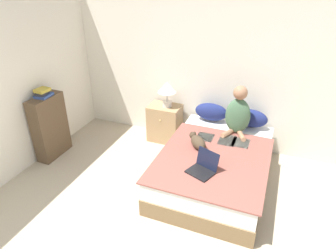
# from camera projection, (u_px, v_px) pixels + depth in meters

# --- Properties ---
(wall_back) EXTENTS (5.56, 0.05, 2.55)m
(wall_back) POSITION_uv_depth(u_px,v_px,m) (211.00, 69.00, 4.67)
(wall_back) COLOR silver
(wall_back) RESTS_ON ground_plane
(wall_side) EXTENTS (0.05, 4.40, 2.55)m
(wall_side) POSITION_uv_depth(u_px,v_px,m) (10.00, 85.00, 4.00)
(wall_side) COLOR silver
(wall_side) RESTS_ON ground_plane
(bed) EXTENTS (1.40, 2.01, 0.49)m
(bed) POSITION_uv_depth(u_px,v_px,m) (215.00, 166.00, 4.13)
(bed) COLOR brown
(bed) RESTS_ON ground_plane
(pillow_near) EXTENTS (0.52, 0.22, 0.28)m
(pillow_near) POSITION_uv_depth(u_px,v_px,m) (211.00, 112.00, 4.76)
(pillow_near) COLOR navy
(pillow_near) RESTS_ON bed
(pillow_far) EXTENTS (0.52, 0.22, 0.28)m
(pillow_far) POSITION_uv_depth(u_px,v_px,m) (250.00, 118.00, 4.56)
(pillow_far) COLOR navy
(pillow_far) RESTS_ON bed
(person_sitting) EXTENTS (0.37, 0.35, 0.73)m
(person_sitting) POSITION_uv_depth(u_px,v_px,m) (238.00, 113.00, 4.31)
(person_sitting) COLOR #476B4C
(person_sitting) RESTS_ON bed
(cat_tabby) EXTENTS (0.35, 0.42, 0.16)m
(cat_tabby) POSITION_uv_depth(u_px,v_px,m) (198.00, 142.00, 4.06)
(cat_tabby) COLOR #473828
(cat_tabby) RESTS_ON bed
(laptop_open) EXTENTS (0.38, 0.38, 0.25)m
(laptop_open) POSITION_uv_depth(u_px,v_px,m) (203.00, 168.00, 3.59)
(laptop_open) COLOR black
(laptop_open) RESTS_ON bed
(nightstand) EXTENTS (0.53, 0.40, 0.64)m
(nightstand) POSITION_uv_depth(u_px,v_px,m) (165.00, 123.00, 5.12)
(nightstand) COLOR tan
(nightstand) RESTS_ON ground_plane
(table_lamp) EXTENTS (0.30, 0.30, 0.43)m
(table_lamp) POSITION_uv_depth(u_px,v_px,m) (167.00, 89.00, 4.81)
(table_lamp) COLOR beige
(table_lamp) RESTS_ON nightstand
(bookshelf) EXTENTS (0.22, 0.58, 1.00)m
(bookshelf) POSITION_uv_depth(u_px,v_px,m) (50.00, 127.00, 4.61)
(bookshelf) COLOR brown
(bookshelf) RESTS_ON ground_plane
(book_stack_top) EXTENTS (0.21, 0.25, 0.12)m
(book_stack_top) POSITION_uv_depth(u_px,v_px,m) (43.00, 93.00, 4.35)
(book_stack_top) COLOR #334C8E
(book_stack_top) RESTS_ON bookshelf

